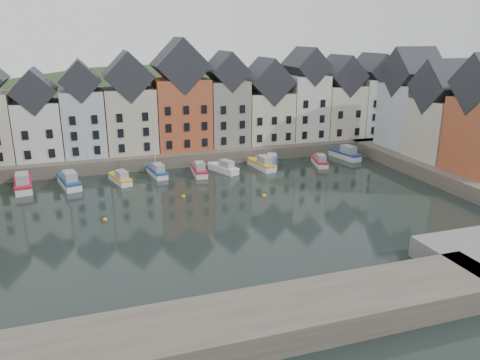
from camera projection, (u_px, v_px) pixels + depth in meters
name	position (u px, v px, depth m)	size (l,w,h in m)	color
ground	(231.00, 216.00, 54.22)	(260.00, 260.00, 0.00)	black
far_quay	(180.00, 150.00, 81.12)	(90.00, 16.00, 2.00)	#4B4439
right_quay	(469.00, 173.00, 67.73)	(14.00, 54.00, 2.00)	#4B4439
near_wall	(186.00, 336.00, 30.99)	(50.00, 6.00, 2.00)	#4B4439
hillside	(162.00, 203.00, 110.33)	(153.60, 70.40, 64.00)	#24351A
far_terrace	(200.00, 105.00, 77.93)	(72.37, 8.16, 17.78)	beige
right_terrace	(445.00, 113.00, 69.68)	(8.30, 24.25, 16.36)	silver
mooring_buoys	(188.00, 203.00, 57.82)	(20.50, 5.50, 0.50)	gold
boat_a	(23.00, 184.00, 63.25)	(2.97, 7.22, 2.69)	silver
boat_b	(69.00, 181.00, 64.46)	(3.52, 6.94, 2.55)	silver
boat_c	(120.00, 179.00, 66.18)	(3.11, 5.70, 2.09)	silver
boat_d	(157.00, 171.00, 69.37)	(2.58, 5.86, 10.81)	silver
boat_e	(199.00, 170.00, 70.15)	(2.21, 5.94, 2.24)	silver
boat_f	(224.00, 168.00, 71.31)	(3.87, 5.88, 2.17)	silver
boat_g	(262.00, 164.00, 73.21)	(2.87, 6.41, 2.37)	silver
boat_h	(272.00, 162.00, 74.28)	(4.32, 6.43, 2.38)	silver
boat_i	(320.00, 161.00, 75.20)	(2.85, 5.62, 2.07)	silver
boat_j	(345.00, 154.00, 79.23)	(3.33, 6.94, 2.56)	silver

